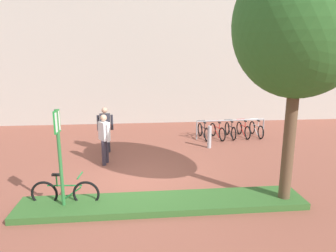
{
  "coord_description": "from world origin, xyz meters",
  "views": [
    {
      "loc": [
        0.01,
        -8.55,
        3.62
      ],
      "look_at": [
        0.98,
        1.07,
        1.38
      ],
      "focal_mm": 32.54,
      "sensor_mm": 36.0,
      "label": 1
    }
  ],
  "objects_px": {
    "person_casual_tan": "(104,136)",
    "tree_sidewalk": "(300,25)",
    "parking_sign_post": "(59,146)",
    "person_suited_dark": "(105,126)",
    "bollard_steel": "(209,137)",
    "bike_at_sign": "(65,193)",
    "bike_rack_cluster": "(230,130)"
  },
  "relations": [
    {
      "from": "parking_sign_post",
      "to": "person_casual_tan",
      "type": "relative_size",
      "value": 1.44
    },
    {
      "from": "person_suited_dark",
      "to": "parking_sign_post",
      "type": "bearing_deg",
      "value": -96.63
    },
    {
      "from": "person_casual_tan",
      "to": "person_suited_dark",
      "type": "distance_m",
      "value": 1.47
    },
    {
      "from": "bike_at_sign",
      "to": "bollard_steel",
      "type": "bearing_deg",
      "value": 43.81
    },
    {
      "from": "tree_sidewalk",
      "to": "parking_sign_post",
      "type": "bearing_deg",
      "value": 178.62
    },
    {
      "from": "parking_sign_post",
      "to": "person_suited_dark",
      "type": "relative_size",
      "value": 1.44
    },
    {
      "from": "person_casual_tan",
      "to": "tree_sidewalk",
      "type": "bearing_deg",
      "value": -35.21
    },
    {
      "from": "tree_sidewalk",
      "to": "bike_at_sign",
      "type": "relative_size",
      "value": 3.54
    },
    {
      "from": "bollard_steel",
      "to": "person_suited_dark",
      "type": "distance_m",
      "value": 4.12
    },
    {
      "from": "bike_rack_cluster",
      "to": "person_suited_dark",
      "type": "relative_size",
      "value": 1.86
    },
    {
      "from": "bollard_steel",
      "to": "person_suited_dark",
      "type": "bearing_deg",
      "value": 180.0
    },
    {
      "from": "person_suited_dark",
      "to": "bike_at_sign",
      "type": "bearing_deg",
      "value": -97.06
    },
    {
      "from": "bike_rack_cluster",
      "to": "bollard_steel",
      "type": "relative_size",
      "value": 3.56
    },
    {
      "from": "bike_at_sign",
      "to": "bike_rack_cluster",
      "type": "height_order",
      "value": "bike_at_sign"
    },
    {
      "from": "tree_sidewalk",
      "to": "bollard_steel",
      "type": "height_order",
      "value": "tree_sidewalk"
    },
    {
      "from": "tree_sidewalk",
      "to": "bike_at_sign",
      "type": "distance_m",
      "value": 6.69
    },
    {
      "from": "bike_rack_cluster",
      "to": "bike_at_sign",
      "type": "bearing_deg",
      "value": -135.19
    },
    {
      "from": "bike_rack_cluster",
      "to": "tree_sidewalk",
      "type": "bearing_deg",
      "value": -94.92
    },
    {
      "from": "tree_sidewalk",
      "to": "bike_rack_cluster",
      "type": "height_order",
      "value": "tree_sidewalk"
    },
    {
      "from": "tree_sidewalk",
      "to": "bollard_steel",
      "type": "xyz_separation_m",
      "value": [
        -0.77,
        4.82,
        -3.82
      ]
    },
    {
      "from": "parking_sign_post",
      "to": "bollard_steel",
      "type": "height_order",
      "value": "parking_sign_post"
    },
    {
      "from": "parking_sign_post",
      "to": "bollard_steel",
      "type": "distance_m",
      "value": 6.69
    },
    {
      "from": "parking_sign_post",
      "to": "person_suited_dark",
      "type": "height_order",
      "value": "parking_sign_post"
    },
    {
      "from": "tree_sidewalk",
      "to": "bike_at_sign",
      "type": "xyz_separation_m",
      "value": [
        -5.41,
        0.37,
        -3.92
      ]
    },
    {
      "from": "parking_sign_post",
      "to": "bollard_steel",
      "type": "bearing_deg",
      "value": 45.34
    },
    {
      "from": "tree_sidewalk",
      "to": "person_suited_dark",
      "type": "relative_size",
      "value": 3.45
    },
    {
      "from": "bike_at_sign",
      "to": "bike_rack_cluster",
      "type": "xyz_separation_m",
      "value": [
        5.95,
        5.91,
        -0.0
      ]
    },
    {
      "from": "bike_at_sign",
      "to": "tree_sidewalk",
      "type": "bearing_deg",
      "value": -3.91
    },
    {
      "from": "person_casual_tan",
      "to": "person_suited_dark",
      "type": "relative_size",
      "value": 1.0
    },
    {
      "from": "tree_sidewalk",
      "to": "parking_sign_post",
      "type": "height_order",
      "value": "tree_sidewalk"
    },
    {
      "from": "bike_rack_cluster",
      "to": "bollard_steel",
      "type": "height_order",
      "value": "bollard_steel"
    },
    {
      "from": "bollard_steel",
      "to": "person_casual_tan",
      "type": "bearing_deg",
      "value": -159.69
    }
  ]
}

